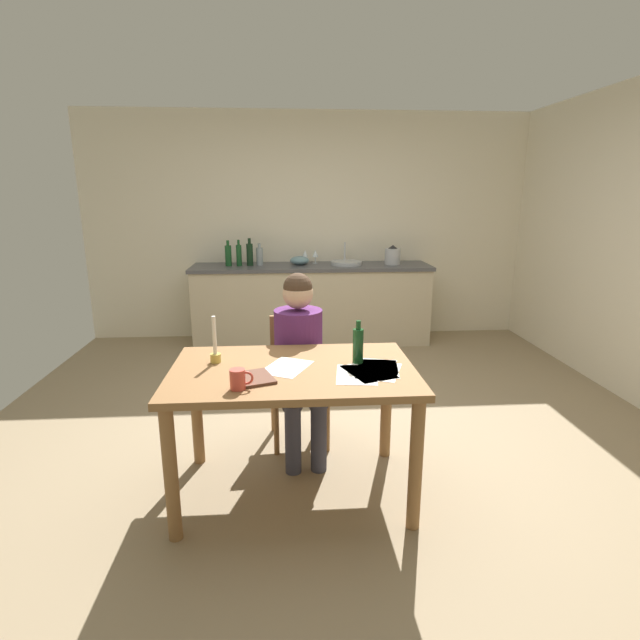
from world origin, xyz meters
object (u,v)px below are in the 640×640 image
dining_table (293,387)px  bottle_sauce (260,256)px  coffee_mug (238,379)px  bottle_vinegar (239,255)px  bottle_oil (228,255)px  book_magazine (254,378)px  wine_glass_by_kettle (305,254)px  stovetop_kettle (393,256)px  mixing_bowl (300,260)px  bottle_wine_red (250,254)px  wine_glass_near_sink (315,254)px  chair_at_table (298,372)px  wine_bottle_on_table (358,345)px  sink_unit (346,263)px  person_seated (300,353)px  candlestick (215,350)px

dining_table → bottle_sauce: bottle_sauce is taller
coffee_mug → bottle_vinegar: size_ratio=0.40×
dining_table → coffee_mug: (-0.27, -0.28, 0.16)m
coffee_mug → bottle_oil: size_ratio=0.41×
bottle_sauce → book_magazine: bearing=-87.9°
bottle_vinegar → wine_glass_by_kettle: bearing=11.1°
stovetop_kettle → bottle_sauce: bearing=178.7°
mixing_bowl → dining_table: bearing=-92.6°
mixing_bowl → stovetop_kettle: size_ratio=0.99×
bottle_wine_red → wine_glass_near_sink: (0.75, 0.15, -0.02)m
chair_at_table → wine_bottle_on_table: wine_bottle_on_table is taller
chair_at_table → stovetop_kettle: size_ratio=3.94×
sink_unit → bottle_sauce: (-0.98, 0.03, 0.08)m
book_magazine → chair_at_table: bearing=53.7°
mixing_bowl → stovetop_kettle: stovetop_kettle is taller
bottle_sauce → stovetop_kettle: bearing=-1.3°
coffee_mug → wine_glass_by_kettle: size_ratio=0.75×
mixing_bowl → bottle_sauce: bearing=179.9°
person_seated → bottle_oil: size_ratio=4.19×
bottle_oil → wine_glass_near_sink: bottle_oil is taller
person_seated → stovetop_kettle: 2.75m
coffee_mug → wine_glass_near_sink: 3.49m
candlestick → wine_glass_by_kettle: 3.10m
candlestick → bottle_vinegar: (-0.11, 2.88, 0.19)m
chair_at_table → sink_unit: bearing=75.0°
wine_bottle_on_table → sink_unit: bearing=84.2°
dining_table → wine_bottle_on_table: 0.43m
bottle_vinegar → mixing_bowl: bearing=2.7°
bottle_vinegar → wine_glass_near_sink: size_ratio=1.89×
person_seated → candlestick: person_seated is taller
dining_table → wine_glass_near_sink: wine_glass_near_sink is taller
candlestick → book_magazine: bearing=-50.4°
sink_unit → dining_table: bearing=-102.5°
wine_glass_near_sink → bottle_sauce: bearing=-169.8°
wine_glass_near_sink → wine_bottle_on_table: bearing=-89.2°
person_seated → sink_unit: size_ratio=3.32×
wine_bottle_on_table → bottle_sauce: size_ratio=1.01×
wine_glass_by_kettle → person_seated: bearing=-93.3°
bottle_oil → book_magazine: bearing=-81.7°
chair_at_table → sink_unit: 2.46m
bottle_sauce → candlestick: bearing=-92.3°
wine_glass_by_kettle → bottle_wine_red: bearing=-166.8°
bottle_oil → bottle_vinegar: bottle_vinegar is taller
person_seated → bottle_vinegar: person_seated is taller
wine_glass_near_sink → book_magazine: bearing=-99.0°
stovetop_kettle → wine_glass_near_sink: stovetop_kettle is taller
sink_unit → bottle_oil: (-1.33, -0.00, 0.10)m
sink_unit → bottle_wine_red: 1.10m
person_seated → coffee_mug: 0.87m
person_seated → stovetop_kettle: bearing=65.2°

